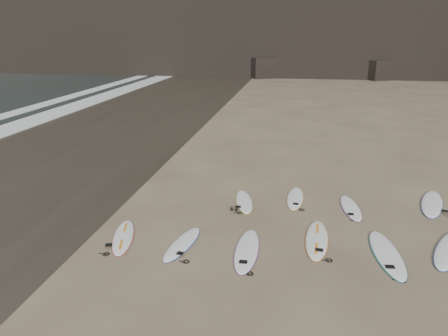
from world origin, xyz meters
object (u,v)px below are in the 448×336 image
Objects in this scene: surfboard_6 at (295,198)px; surfboard_1 at (247,250)px; surfboard_2 at (317,239)px; surfboard_0 at (182,243)px; surfboard_11 at (123,236)px; surfboard_7 at (351,208)px; surfboard_8 at (432,203)px; surfboard_3 at (387,254)px; surfboard_5 at (244,201)px.

surfboard_1 is at bearing -104.29° from surfboard_6.
surfboard_0 is at bearing -163.24° from surfboard_2.
surfboard_6 is 0.98× the size of surfboard_11.
surfboard_0 is at bearing -150.66° from surfboard_7.
surfboard_8 is at bearing 35.98° from surfboard_1.
surfboard_7 is (-0.62, 3.13, -0.01)m from surfboard_3.
surfboard_3 is at bearing -102.41° from surfboard_8.
surfboard_0 is 0.80× the size of surfboard_8.
surfboard_7 is at bearing 10.83° from surfboard_11.
surfboard_6 is 4.69m from surfboard_8.
surfboard_1 is 4.33m from surfboard_6.
surfboard_3 is 1.26× the size of surfboard_5.
surfboard_8 reaches higher than surfboard_1.
surfboard_3 reaches higher than surfboard_0.
surfboard_1 reaches higher than surfboard_5.
surfboard_6 reaches higher than surfboard_0.
surfboard_5 is (1.32, 3.45, -0.00)m from surfboard_0.
surfboard_8 reaches higher than surfboard_0.
surfboard_3 reaches higher than surfboard_6.
surfboard_11 is at bearing 176.07° from surfboard_1.
surfboard_11 is (-9.57, -4.19, -0.01)m from surfboard_8.
surfboard_6 is at bearing 6.97° from surfboard_5.
surfboard_5 is 0.97× the size of surfboard_7.
surfboard_2 is at bearing -58.66° from surfboard_5.
surfboard_5 is at bearing 31.19° from surfboard_11.
surfboard_2 reaches higher than surfboard_5.
surfboard_6 is at bearing 23.30° from surfboard_11.
surfboard_5 is 3.63m from surfboard_7.
surfboard_0 is 1.81m from surfboard_11.
surfboard_2 is 2.84m from surfboard_7.
surfboard_8 is at bearing 38.40° from surfboard_0.
surfboard_3 is at bearing -53.77° from surfboard_6.
surfboard_1 is at bearing 6.82° from surfboard_0.
surfboard_1 is 1.13× the size of surfboard_6.
surfboard_2 reaches higher than surfboard_0.
surfboard_2 is 1.17× the size of surfboard_5.
surfboard_7 is (1.21, 2.57, -0.01)m from surfboard_2.
surfboard_2 is at bearing 26.62° from surfboard_1.
surfboard_1 reaches higher than surfboard_11.
surfboard_2 is at bearing -75.75° from surfboard_6.
surfboard_3 is (3.73, 0.42, 0.00)m from surfboard_1.
surfboard_0 is at bearing 176.90° from surfboard_1.
surfboard_5 is 4.56m from surfboard_11.
surfboard_11 is (-3.65, 0.21, -0.00)m from surfboard_1.
surfboard_3 is 4.47m from surfboard_6.
surfboard_0 is at bearing -124.74° from surfboard_6.
surfboard_11 is at bearing -174.86° from surfboard_0.
surfboard_8 is (2.81, 0.85, 0.01)m from surfboard_7.
surfboard_2 reaches higher than surfboard_7.
surfboard_11 reaches higher than surfboard_0.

